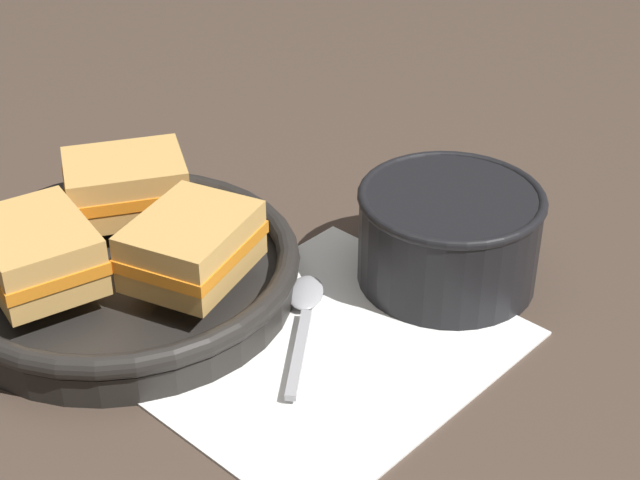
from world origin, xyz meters
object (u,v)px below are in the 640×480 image
at_px(skillet, 125,273).
at_px(sandwich_far_left, 126,185).
at_px(soup_bowl, 449,232).
at_px(sandwich_near_right, 192,246).
at_px(spoon, 307,310).
at_px(sandwich_near_left, 37,253).

relative_size(skillet, sandwich_far_left, 2.24).
distance_m(soup_bowl, sandwich_near_right, 0.21).
distance_m(spoon, sandwich_far_left, 0.19).
height_order(sandwich_near_left, sandwich_far_left, same).
bearing_deg(skillet, sandwich_near_right, -72.18).
height_order(soup_bowl, skillet, soup_bowl).
relative_size(skillet, sandwich_near_right, 2.38).
relative_size(spoon, skillet, 0.46).
bearing_deg(soup_bowl, skillet, 138.11).
xyz_separation_m(soup_bowl, skillet, (-0.19, 0.17, -0.02)).
bearing_deg(spoon, sandwich_near_left, 97.79).
bearing_deg(sandwich_far_left, sandwich_near_left, -162.18).
xyz_separation_m(soup_bowl, spoon, (-0.12, 0.05, -0.04)).
bearing_deg(soup_bowl, sandwich_near_left, 143.98).
height_order(spoon, sandwich_far_left, sandwich_far_left).
relative_size(soup_bowl, spoon, 1.17).
relative_size(soup_bowl, sandwich_near_right, 1.27).
distance_m(skillet, sandwich_near_right, 0.08).
bearing_deg(soup_bowl, sandwich_far_left, 123.89).
bearing_deg(sandwich_far_left, spoon, -79.55).
bearing_deg(skillet, sandwich_far_left, 47.82).
relative_size(sandwich_near_left, sandwich_far_left, 0.92).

